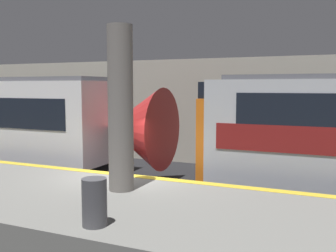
{
  "coord_description": "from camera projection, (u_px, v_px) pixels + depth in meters",
  "views": [
    {
      "loc": [
        5.5,
        -9.43,
        3.46
      ],
      "look_at": [
        0.85,
        1.03,
        2.31
      ],
      "focal_mm": 42.0,
      "sensor_mm": 36.0,
      "label": 1
    }
  ],
  "objects": [
    {
      "name": "ground_plane",
      "position": [
        126.0,
        209.0,
        11.14
      ],
      "size": [
        120.0,
        120.0,
        0.0
      ],
      "primitive_type": "plane",
      "color": "black"
    },
    {
      "name": "platform",
      "position": [
        78.0,
        214.0,
        9.09
      ],
      "size": [
        40.0,
        4.39,
        1.02
      ],
      "color": "slate",
      "rests_on": "ground"
    },
    {
      "name": "station_rear_barrier",
      "position": [
        206.0,
        112.0,
        17.35
      ],
      "size": [
        50.0,
        0.15,
        4.68
      ],
      "color": "#B2AD9E",
      "rests_on": "ground"
    },
    {
      "name": "support_pillar_near",
      "position": [
        121.0,
        109.0,
        9.15
      ],
      "size": [
        0.59,
        0.59,
        3.86
      ],
      "color": "slate",
      "rests_on": "platform"
    },
    {
      "name": "trash_bin",
      "position": [
        94.0,
        202.0,
        6.89
      ],
      "size": [
        0.44,
        0.44,
        0.85
      ],
      "color": "#4C4C51",
      "rests_on": "platform"
    }
  ]
}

